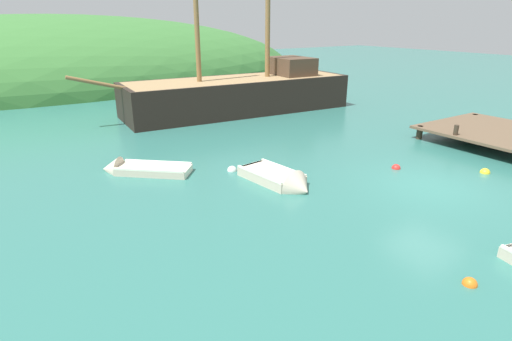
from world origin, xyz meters
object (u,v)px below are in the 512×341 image
sailing_ship (240,99)px  rowboat_portside (281,181)px  buoy_yellow (485,173)px  buoy_orange (470,284)px  rowboat_near_dock (138,170)px  buoy_white (232,171)px  buoy_red (396,168)px

sailing_ship → rowboat_portside: size_ratio=5.40×
buoy_yellow → buoy_orange: bearing=-153.0°
rowboat_portside → buoy_orange: rowboat_portside is taller
sailing_ship → buoy_orange: size_ratio=51.24×
rowboat_near_dock → buoy_white: size_ratio=8.66×
buoy_yellow → buoy_white: size_ratio=0.97×
buoy_orange → buoy_red: 7.51m
sailing_ship → buoy_yellow: size_ratio=46.16×
rowboat_near_dock → buoy_white: rowboat_near_dock is taller
rowboat_portside → rowboat_near_dock: rowboat_portside is taller
sailing_ship → buoy_white: size_ratio=44.78×
rowboat_near_dock → buoy_orange: rowboat_near_dock is taller
rowboat_portside → buoy_yellow: rowboat_portside is taller
sailing_ship → rowboat_portside: (-5.15, -11.24, -0.67)m
buoy_orange → buoy_yellow: bearing=27.0°
rowboat_portside → rowboat_near_dock: (-3.81, 3.95, -0.03)m
buoy_orange → buoy_red: bearing=50.7°
buoy_white → buoy_yellow: bearing=-34.8°
sailing_ship → buoy_orange: (-5.19, -18.19, -0.78)m
sailing_ship → buoy_red: bearing=92.0°
buoy_yellow → buoy_red: 3.24m
buoy_white → buoy_red: (5.46, -3.30, 0.00)m
buoy_red → rowboat_near_dock: bearing=149.2°
buoy_white → rowboat_portside: bearing=-71.0°
sailing_ship → buoy_white: (-5.89, -9.08, -0.78)m
buoy_white → rowboat_near_dock: bearing=149.7°
sailing_ship → rowboat_near_dock: 11.57m
rowboat_near_dock → buoy_red: size_ratio=9.37×
sailing_ship → buoy_orange: bearing=78.1°
buoy_yellow → buoy_orange: (-7.16, -3.64, 0.00)m
sailing_ship → buoy_white: 10.85m
sailing_ship → rowboat_near_dock: size_ratio=5.17×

